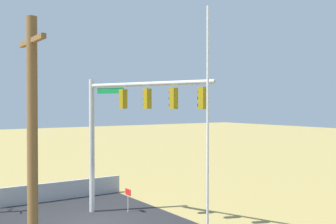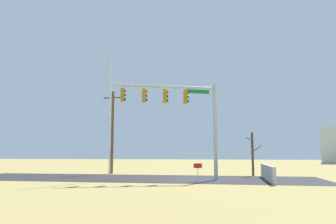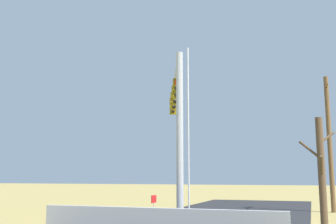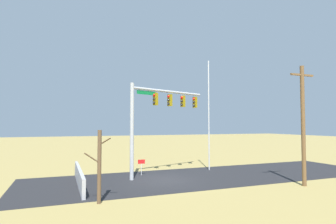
# 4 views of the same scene
# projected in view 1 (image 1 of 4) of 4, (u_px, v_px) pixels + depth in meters

# --- Properties ---
(ground_plane) EXTENTS (160.00, 160.00, 0.00)m
(ground_plane) POSITION_uv_depth(u_px,v_px,m) (98.00, 224.00, 19.47)
(ground_plane) COLOR #9E894C
(sidewalk_corner) EXTENTS (6.00, 6.00, 0.01)m
(sidewalk_corner) POSITION_uv_depth(u_px,v_px,m) (85.00, 208.00, 22.55)
(sidewalk_corner) COLOR #B7B5AD
(sidewalk_corner) RESTS_ON ground_plane
(retaining_fence) EXTENTS (0.20, 7.67, 1.08)m
(retaining_fence) POSITION_uv_depth(u_px,v_px,m) (61.00, 191.00, 24.47)
(retaining_fence) COLOR #A8A8AD
(retaining_fence) RESTS_ON ground_plane
(signal_mast) EXTENTS (7.03, 2.84, 7.00)m
(signal_mast) POSITION_uv_depth(u_px,v_px,m) (126.00, 116.00, 20.27)
(signal_mast) COLOR #B2B5BA
(signal_mast) RESTS_ON ground_plane
(flagpole) EXTENTS (0.10, 0.10, 9.63)m
(flagpole) POSITION_uv_depth(u_px,v_px,m) (208.00, 126.00, 16.56)
(flagpole) COLOR silver
(flagpole) RESTS_ON ground_plane
(utility_pole) EXTENTS (1.90, 0.26, 7.83)m
(utility_pole) POSITION_uv_depth(u_px,v_px,m) (33.00, 169.00, 10.09)
(utility_pole) COLOR brown
(utility_pole) RESTS_ON ground_plane
(open_sign) EXTENTS (0.56, 0.04, 1.22)m
(open_sign) POSITION_uv_depth(u_px,v_px,m) (128.00, 195.00, 21.61)
(open_sign) COLOR silver
(open_sign) RESTS_ON ground_plane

